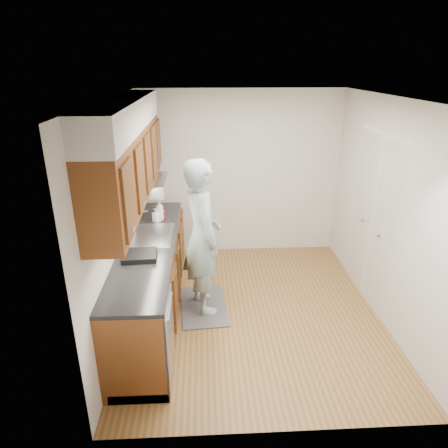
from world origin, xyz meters
The scene contains 14 objects.
floor centered at (0.00, 0.00, 0.00)m, with size 3.50×3.50×0.00m, color olive.
ceiling centered at (0.00, 0.00, 2.50)m, with size 3.50×3.50×0.00m, color white.
wall_left centered at (-1.50, 0.00, 1.25)m, with size 0.02×3.50×2.50m, color beige.
wall_right centered at (1.50, 0.00, 1.25)m, with size 0.02×3.50×2.50m, color beige.
wall_back centered at (0.00, 1.75, 1.25)m, with size 3.00×0.02×2.50m, color beige.
counter centered at (-1.20, 0.00, 0.49)m, with size 0.64×2.80×1.30m.
upper_cabinets centered at (-1.33, 0.05, 1.95)m, with size 0.47×2.80×1.21m.
closet_door centered at (1.49, 0.30, 1.02)m, with size 0.02×1.22×2.05m, color white.
floor_mat centered at (-0.59, 0.11, 0.01)m, with size 0.55×0.93×0.02m, color slate.
person centered at (-0.59, 0.11, 1.07)m, with size 0.74×0.50×2.11m, color #92AFB2.
soap_bottle_a centered at (-1.13, 0.72, 1.07)m, with size 0.10×0.10×0.27m, color silver.
soap_bottle_b centered at (-1.17, 0.65, 1.03)m, with size 0.08×0.08×0.18m, color silver.
soda_can centered at (-1.09, 0.74, 1.00)m, with size 0.06×0.06×0.11m, color #AF281E.
dish_rack centered at (-1.24, -0.38, 0.97)m, with size 0.35×0.29×0.06m, color black.
Camera 1 is at (-0.57, -4.13, 2.83)m, focal length 32.00 mm.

